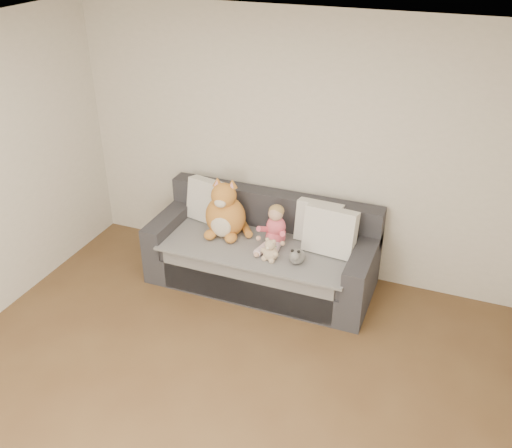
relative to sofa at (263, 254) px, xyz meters
The scene contains 10 objects.
room_shell 1.92m from the sofa, 84.82° to the right, with size 5.00×5.00×5.00m.
sofa is the anchor object (origin of this frame).
cushion_left 0.78m from the sofa, 164.80° to the left, with size 0.51×0.31×0.45m.
cushion_right_back 0.65m from the sofa, 21.14° to the left, with size 0.45×0.21×0.42m.
cushion_right_front 0.76m from the sofa, ahead, with size 0.50×0.26×0.46m.
toddler 0.37m from the sofa, 20.43° to the right, with size 0.30×0.42×0.42m.
plush_cat 0.55m from the sofa, behind, with size 0.50×0.45×0.62m.
teddy_bear 0.45m from the sofa, 59.12° to the right, with size 0.18×0.14×0.23m.
plush_cow 0.57m from the sofa, 32.50° to the right, with size 0.15×0.22×0.18m.
sippy_cup 0.32m from the sofa, 46.69° to the right, with size 0.09×0.07×0.10m.
Camera 1 is at (1.55, -2.43, 3.34)m, focal length 40.00 mm.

